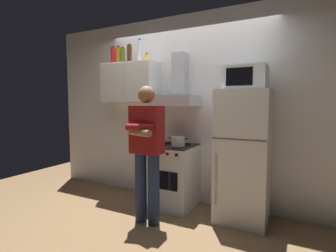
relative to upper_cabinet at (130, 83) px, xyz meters
name	(u,v)px	position (x,y,z in m)	size (l,w,h in m)	color
ground_plane	(168,213)	(0.85, -0.37, -1.75)	(7.00, 7.00, 0.00)	olive
back_wall_tiled	(187,109)	(0.85, 0.23, -0.40)	(4.80, 0.10, 2.70)	white
upper_cabinet	(130,83)	(0.00, 0.00, 0.00)	(0.90, 0.37, 0.60)	white
stove_oven	(173,176)	(0.80, -0.13, -1.32)	(0.60, 0.62, 0.87)	white
range_hood	(177,92)	(0.80, 0.00, -0.15)	(0.60, 0.44, 0.75)	#B7BABF
refrigerator	(243,156)	(1.75, -0.12, -0.95)	(0.60, 0.62, 1.60)	white
microwave	(246,78)	(1.75, -0.11, -0.01)	(0.48, 0.37, 0.28)	silver
person_standing	(147,149)	(0.75, -0.73, -0.85)	(0.38, 0.33, 1.64)	navy
cooking_pot	(178,142)	(0.93, -0.24, -0.81)	(0.28, 0.18, 0.13)	#B7BABF
bottle_spice_jar	(147,58)	(0.32, -0.02, 0.35)	(0.06, 0.06, 0.12)	gold
bottle_vodka_clear	(140,51)	(0.18, 0.00, 0.46)	(0.07, 0.07, 0.34)	silver
bottle_liquor_amber	(118,55)	(-0.20, -0.02, 0.43)	(0.07, 0.07, 0.27)	#B7721E
bottle_rum_dark	(129,54)	(-0.01, 0.01, 0.44)	(0.07, 0.07, 0.29)	#47230F
bottle_soda_red	(113,56)	(-0.35, 0.05, 0.44)	(0.08, 0.08, 0.29)	red
bottle_olive_oil	(123,56)	(-0.11, -0.03, 0.42)	(0.07, 0.07, 0.25)	#4C6B19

